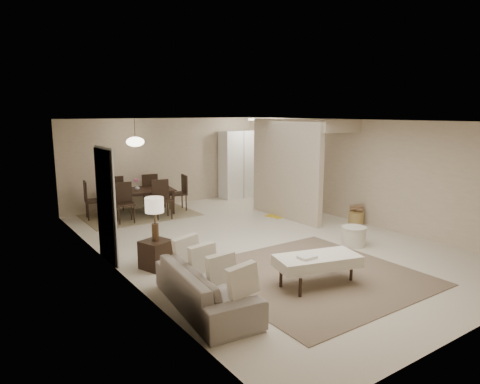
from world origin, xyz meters
TOP-DOWN VIEW (x-y plane):
  - floor at (0.00, 0.00)m, footprint 9.00×9.00m
  - ceiling at (0.00, 0.00)m, footprint 9.00×9.00m
  - back_wall at (0.00, 4.50)m, footprint 6.00×0.00m
  - left_wall at (-3.00, 0.00)m, footprint 0.00×9.00m
  - right_wall at (3.00, 0.00)m, footprint 0.00×9.00m
  - partition at (1.80, 1.25)m, footprint 0.15×2.50m
  - doorway at (-2.97, 0.60)m, footprint 0.04×0.90m
  - pantry_cabinet at (2.35, 4.15)m, footprint 1.20×0.55m
  - flush_light at (2.30, 3.20)m, footprint 0.44×0.44m
  - living_rug at (-0.41, -2.05)m, footprint 3.20×3.20m
  - sofa at (-2.45, -2.05)m, footprint 2.11×1.01m
  - ottoman_bench at (-0.61, -2.35)m, footprint 1.43×0.92m
  - side_table at (-2.40, -0.25)m, footprint 0.57×0.57m
  - table_lamp at (-2.40, -0.25)m, footprint 0.32×0.32m
  - round_pouf at (1.42, -1.34)m, footprint 0.50×0.50m
  - wicker_basket at (2.75, -0.27)m, footprint 0.44×0.44m
  - dining_rug at (-1.18, 3.70)m, footprint 2.80×2.10m
  - dining_table at (-1.18, 3.70)m, footprint 2.01×1.32m
  - dining_chairs at (-1.18, 3.70)m, footprint 2.66×2.09m
  - vase at (-1.18, 3.70)m, footprint 0.14×0.14m
  - yellow_mat at (1.89, 1.52)m, footprint 0.88×0.65m
  - pendant_light at (-1.18, 3.70)m, footprint 0.46×0.46m

SIDE VIEW (x-z plane):
  - floor at x=0.00m, z-range 0.00..0.00m
  - living_rug at x=-0.41m, z-range 0.00..0.01m
  - dining_rug at x=-1.18m, z-range 0.00..0.01m
  - yellow_mat at x=1.89m, z-range 0.00..0.01m
  - wicker_basket at x=2.75m, z-range 0.00..0.30m
  - round_pouf at x=1.42m, z-range 0.00..0.39m
  - side_table at x=-2.40m, z-range 0.00..0.49m
  - sofa at x=-2.45m, z-range 0.00..0.59m
  - dining_table at x=-1.18m, z-range 0.00..0.66m
  - ottoman_bench at x=-0.61m, z-range 0.14..0.61m
  - dining_chairs at x=-1.18m, z-range 0.00..0.98m
  - vase at x=-1.18m, z-range 0.66..0.79m
  - doorway at x=-2.97m, z-range 0.00..2.04m
  - pantry_cabinet at x=2.35m, z-range 0.00..2.10m
  - table_lamp at x=-2.40m, z-range 0.68..1.44m
  - back_wall at x=0.00m, z-range -1.75..4.25m
  - left_wall at x=-3.00m, z-range -3.25..5.75m
  - right_wall at x=3.00m, z-range -3.25..5.75m
  - partition at x=1.80m, z-range 0.00..2.50m
  - pendant_light at x=-1.18m, z-range 1.57..2.27m
  - flush_light at x=2.30m, z-range 2.44..2.48m
  - ceiling at x=0.00m, z-range 2.50..2.50m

